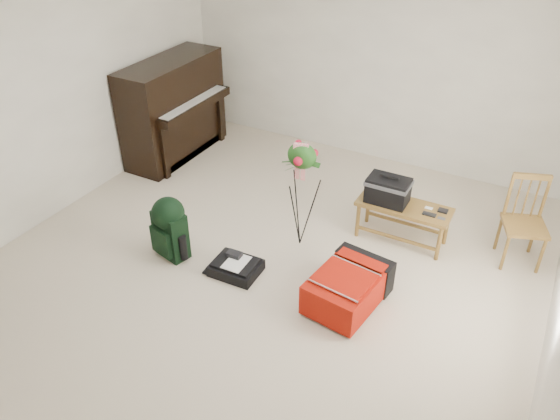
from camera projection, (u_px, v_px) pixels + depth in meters
The scene contains 10 objects.
floor at pixel (260, 271), 5.23m from camera, with size 5.00×5.50×0.01m, color beige.
wall_back at pixel (373, 61), 6.56m from camera, with size 5.00×0.04×2.50m, color white.
wall_left at pixel (45, 100), 5.54m from camera, with size 0.04×5.50×2.50m, color white.
piano at pixel (174, 111), 6.94m from camera, with size 0.71×1.50×1.25m.
bench at pixel (393, 195), 5.42m from camera, with size 0.93×0.37×0.72m.
dining_chair at pixel (526, 223), 5.15m from camera, with size 0.49×0.49×0.88m.
red_suitcase at pixel (350, 284), 4.81m from camera, with size 0.61×0.83×0.33m.
black_duffel at pixel (236, 267), 5.17m from camera, with size 0.46×0.37×0.19m.
green_backpack at pixel (169, 225), 5.24m from camera, with size 0.37×0.34×0.65m.
flower_stand at pixel (301, 196), 5.29m from camera, with size 0.47×0.47×1.17m.
Camera 1 is at (2.10, -3.46, 3.37)m, focal length 35.00 mm.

